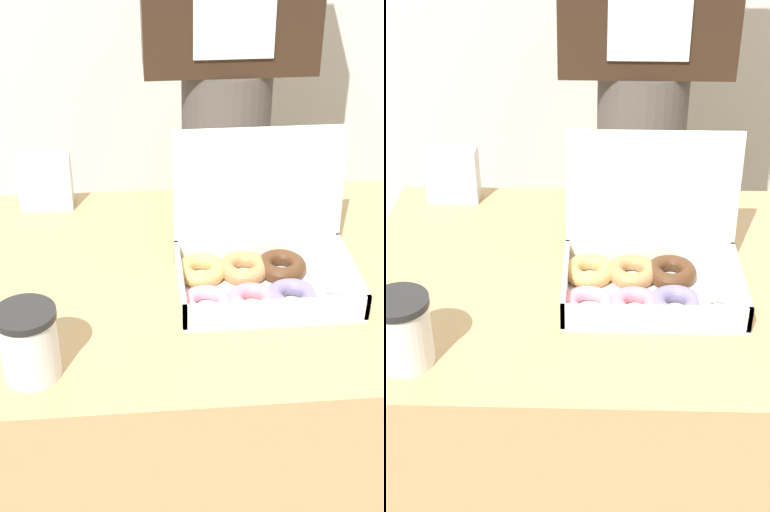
% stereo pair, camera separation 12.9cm
% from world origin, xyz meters
% --- Properties ---
extents(table, '(1.05, 0.73, 0.78)m').
position_xyz_m(table, '(0.00, 0.00, 0.39)').
color(table, tan).
rests_on(table, ground_plane).
extents(donut_box, '(0.36, 0.25, 0.27)m').
position_xyz_m(donut_box, '(0.03, -0.06, 0.82)').
color(donut_box, white).
rests_on(donut_box, table).
extents(coffee_cup, '(0.10, 0.10, 0.12)m').
position_xyz_m(coffee_cup, '(-0.37, -0.26, 0.84)').
color(coffee_cup, silver).
rests_on(coffee_cup, table).
extents(napkin_holder, '(0.12, 0.06, 0.12)m').
position_xyz_m(napkin_holder, '(-0.40, 0.31, 0.84)').
color(napkin_holder, silver).
rests_on(napkin_holder, table).
extents(person_customer, '(0.42, 0.23, 1.82)m').
position_xyz_m(person_customer, '(0.04, 0.58, 0.98)').
color(person_customer, '#4C4742').
rests_on(person_customer, ground_plane).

